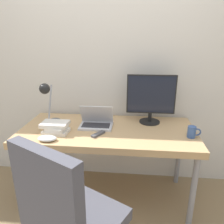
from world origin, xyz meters
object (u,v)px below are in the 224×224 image
object	(u,v)px
desk_lamp	(47,96)
book_stack	(56,128)
mug	(192,132)
monitor	(151,97)
office_chair	(68,218)
laptop	(96,122)
game_controller	(47,138)

from	to	relation	value
desk_lamp	book_stack	size ratio (longest dim) A/B	1.74
book_stack	mug	distance (m)	1.18
monitor	mug	bearing A→B (deg)	-43.36
office_chair	mug	bearing A→B (deg)	42.20
office_chair	mug	world-z (taller)	office_chair
laptop	office_chair	world-z (taller)	office_chair
game_controller	mug	bearing A→B (deg)	8.68
office_chair	book_stack	size ratio (longest dim) A/B	4.45
laptop	game_controller	xyz separation A→B (m)	(-0.35, -0.34, -0.02)
office_chair	book_stack	xyz separation A→B (m)	(-0.32, 0.76, 0.23)
laptop	monitor	world-z (taller)	monitor
laptop	mug	world-z (taller)	laptop
game_controller	monitor	bearing A→B (deg)	30.03
office_chair	game_controller	size ratio (longest dim) A/B	6.82
laptop	book_stack	size ratio (longest dim) A/B	1.27
laptop	mug	distance (m)	0.86
laptop	office_chair	bearing A→B (deg)	-90.78
monitor	office_chair	distance (m)	1.30
desk_lamp	office_chair	distance (m)	1.11
book_stack	laptop	bearing A→B (deg)	28.32
laptop	game_controller	size ratio (longest dim) A/B	1.95
monitor	office_chair	world-z (taller)	monitor
book_stack	mug	bearing A→B (deg)	1.13
laptop	office_chair	xyz separation A→B (m)	(-0.01, -0.94, -0.23)
mug	game_controller	size ratio (longest dim) A/B	0.72
desk_lamp	mug	distance (m)	1.32
desk_lamp	game_controller	size ratio (longest dim) A/B	2.66
desk_lamp	book_stack	world-z (taller)	desk_lamp
monitor	desk_lamp	size ratio (longest dim) A/B	1.13
book_stack	monitor	bearing A→B (deg)	21.91
monitor	game_controller	bearing A→B (deg)	-149.97
monitor	mug	distance (m)	0.51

